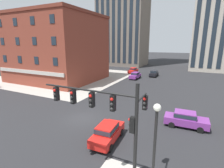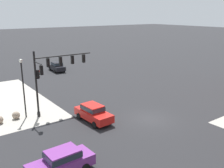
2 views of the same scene
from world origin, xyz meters
name	(u,v)px [view 1 (image 1 of 2)]	position (x,y,z in m)	size (l,w,h in m)	color
ground_plane	(83,118)	(0.00, 0.00, 0.00)	(320.00, 320.00, 0.00)	#262628
sidewalk_far_corner	(65,76)	(-20.00, 20.00, 0.00)	(32.00, 32.00, 0.02)	#A8A399
traffic_signal_main	(111,117)	(7.28, -7.10, 4.58)	(6.50, 2.09, 6.80)	black
street_lamp_corner_near	(154,149)	(10.00, -7.82, 3.75)	(0.36, 0.36, 6.08)	black
car_main_northbound_far	(154,73)	(1.94, 30.28, 0.92)	(1.93, 4.42, 1.68)	black
car_main_southbound_far	(133,70)	(-4.77, 32.57, 0.92)	(2.03, 4.47, 1.68)	red
car_cross_westbound	(108,132)	(4.89, -2.96, 0.92)	(2.08, 4.49, 1.68)	red
car_parked_curb	(135,75)	(-1.64, 25.01, 0.92)	(2.03, 4.47, 1.68)	#7A3389
car_main_mid	(186,119)	(11.16, 3.14, 0.92)	(4.46, 2.00, 1.68)	#7A3389
storefront_block_near_corner	(57,48)	(-18.76, 16.42, 7.67)	(19.90, 17.26, 15.33)	brown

